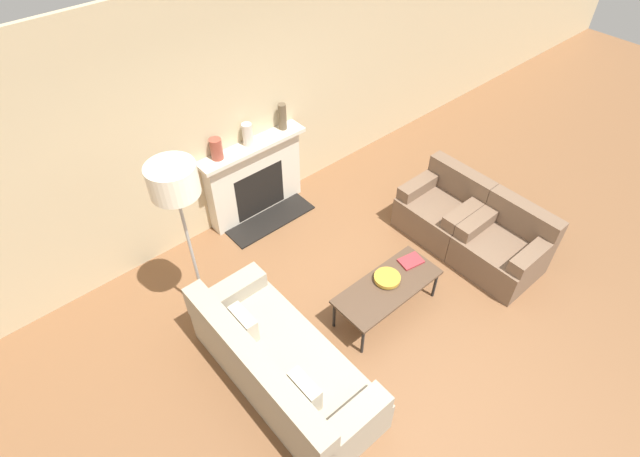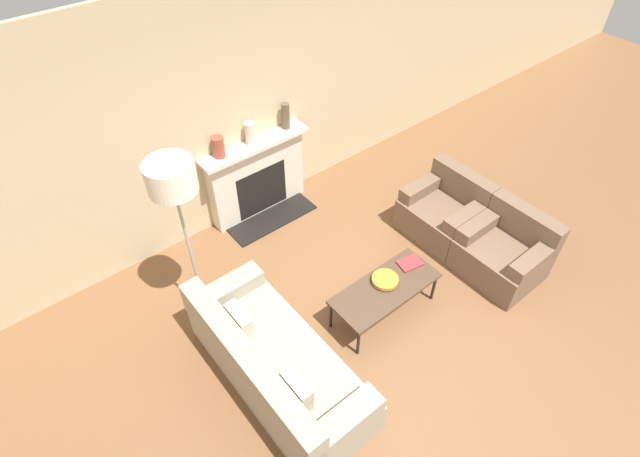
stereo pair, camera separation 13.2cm
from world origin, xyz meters
TOP-DOWN VIEW (x-y plane):
  - ground_plane at (0.00, 0.00)m, footprint 18.00×18.00m
  - wall_back at (0.00, 2.72)m, footprint 18.00×0.06m
  - fireplace at (0.13, 2.58)m, footprint 1.41×0.59m
  - couch at (-1.16, 0.40)m, footprint 0.84×1.98m
  - armchair_near at (1.68, -0.06)m, footprint 0.78×0.87m
  - armchair_far at (1.68, 0.81)m, footprint 0.78×0.87m
  - coffee_table at (0.21, 0.35)m, footprint 1.18×0.50m
  - bowl at (0.25, 0.41)m, footprint 0.28×0.28m
  - book at (0.63, 0.42)m, footprint 0.27×0.22m
  - floor_lamp at (-1.26, 1.60)m, footprint 0.43×0.43m
  - mantel_vase_left at (-0.32, 2.59)m, footprint 0.14×0.14m
  - mantel_vase_center_left at (0.11, 2.59)m, footprint 0.12×0.12m
  - mantel_vase_center_right at (0.62, 2.59)m, footprint 0.10×0.10m

SIDE VIEW (x-z plane):
  - ground_plane at x=0.00m, z-range 0.00..0.00m
  - couch at x=-1.16m, z-range -0.09..0.69m
  - armchair_near at x=1.68m, z-range -0.09..0.69m
  - armchair_far at x=1.68m, z-range -0.09..0.69m
  - coffee_table at x=0.21m, z-range 0.18..0.59m
  - book at x=0.63m, z-range 0.42..0.44m
  - bowl at x=0.25m, z-range 0.42..0.48m
  - fireplace at x=0.13m, z-range -0.01..1.02m
  - mantel_vase_left at x=-0.32m, z-range 1.04..1.29m
  - mantel_vase_center_left at x=0.11m, z-range 1.04..1.31m
  - mantel_vase_center_right at x=0.62m, z-range 1.04..1.37m
  - wall_back at x=0.00m, z-range 0.00..2.90m
  - floor_lamp at x=-1.26m, z-range 0.72..2.68m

